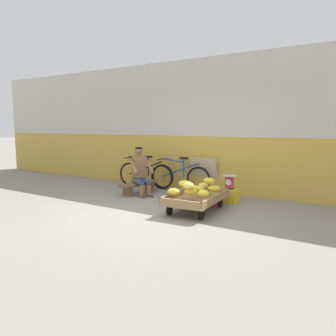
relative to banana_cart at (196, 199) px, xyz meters
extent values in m
plane|color=gray|center=(-0.66, -0.82, -0.24)|extent=(80.00, 80.00, 0.00)
cube|color=gold|center=(-0.66, 2.00, 0.45)|extent=(16.00, 0.30, 1.38)
cube|color=beige|center=(-0.66, 2.00, 2.09)|extent=(16.00, 0.30, 1.91)
cube|color=#99754C|center=(0.00, 0.00, -0.01)|extent=(0.94, 1.50, 0.05)
cube|color=#99754C|center=(-0.40, -0.03, 0.07)|extent=(0.14, 1.44, 0.10)
cube|color=#99754C|center=(0.40, 0.03, 0.07)|extent=(0.14, 1.44, 0.10)
cube|color=#99754C|center=(-0.05, 0.70, 0.07)|extent=(0.84, 0.10, 0.10)
cube|color=#99754C|center=(0.05, -0.70, 0.07)|extent=(0.84, 0.10, 0.10)
cylinder|color=black|center=(-0.35, 0.48, -0.15)|extent=(0.06, 0.18, 0.18)
cylinder|color=black|center=(0.28, 0.53, -0.15)|extent=(0.06, 0.18, 0.18)
cylinder|color=black|center=(-0.28, -0.53, -0.15)|extent=(0.06, 0.18, 0.18)
cylinder|color=black|center=(0.35, -0.48, -0.15)|extent=(0.06, 0.18, 0.18)
ellipsoid|color=gold|center=(0.25, 0.27, 0.18)|extent=(0.29, 0.26, 0.13)
ellipsoid|color=gold|center=(-0.26, -0.41, 0.18)|extent=(0.25, 0.19, 0.13)
ellipsoid|color=yellow|center=(-0.05, 0.41, 0.18)|extent=(0.28, 0.24, 0.13)
ellipsoid|color=yellow|center=(0.00, 0.07, 0.18)|extent=(0.27, 0.22, 0.13)
ellipsoid|color=yellow|center=(0.01, -0.24, 0.18)|extent=(0.30, 0.28, 0.13)
ellipsoid|color=yellow|center=(0.28, -0.25, 0.18)|extent=(0.29, 0.25, 0.13)
ellipsoid|color=gold|center=(0.14, 0.28, 0.32)|extent=(0.26, 0.20, 0.13)
ellipsoid|color=yellow|center=(-0.16, -0.15, 0.31)|extent=(0.29, 0.27, 0.13)
ellipsoid|color=yellow|center=(0.02, -0.35, 0.31)|extent=(0.27, 0.23, 0.13)
cube|color=brown|center=(-1.94, 0.73, 0.00)|extent=(0.41, 1.12, 0.05)
cube|color=brown|center=(-1.90, 1.11, -0.13)|extent=(0.25, 0.10, 0.22)
cube|color=brown|center=(-1.98, 0.35, -0.13)|extent=(0.25, 0.10, 0.22)
cylinder|color=brown|center=(-1.55, 0.60, -0.11)|extent=(0.10, 0.10, 0.27)
cube|color=#4C3D2D|center=(-1.50, 0.57, -0.22)|extent=(0.23, 0.19, 0.04)
cylinder|color=#38425B|center=(-1.72, 0.70, 0.08)|extent=(0.41, 0.32, 0.13)
cylinder|color=brown|center=(-1.64, 0.45, -0.11)|extent=(0.10, 0.10, 0.27)
cube|color=#4C3D2D|center=(-1.59, 0.41, -0.22)|extent=(0.23, 0.19, 0.04)
cylinder|color=#38425B|center=(-1.82, 0.55, 0.08)|extent=(0.41, 0.32, 0.13)
cube|color=#38425B|center=(-1.94, 0.73, 0.10)|extent=(0.33, 0.35, 0.14)
cube|color=brown|center=(-1.94, 0.73, 0.43)|extent=(0.32, 0.37, 0.52)
cylinder|color=brown|center=(-1.70, 0.82, 0.46)|extent=(0.44, 0.31, 0.36)
cylinder|color=brown|center=(-1.91, 0.48, 0.46)|extent=(0.44, 0.31, 0.36)
sphere|color=brown|center=(-1.94, 0.73, 0.80)|extent=(0.19, 0.19, 0.19)
ellipsoid|color=black|center=(-1.94, 0.73, 0.86)|extent=(0.17, 0.17, 0.09)
cube|color=gold|center=(0.27, 1.00, -0.09)|extent=(0.36, 0.28, 0.30)
cylinder|color=#28282D|center=(0.27, 1.00, 0.07)|extent=(0.20, 0.20, 0.03)
cube|color=#C6384C|center=(0.27, 1.00, 0.21)|extent=(0.16, 0.10, 0.24)
cylinder|color=white|center=(0.27, 0.94, 0.21)|extent=(0.13, 0.01, 0.13)
cylinder|color=#B2B5BA|center=(0.27, 1.00, 0.34)|extent=(0.30, 0.30, 0.01)
torus|color=black|center=(-2.80, 1.42, 0.08)|extent=(0.64, 0.09, 0.64)
torus|color=black|center=(-1.78, 1.49, 0.08)|extent=(0.64, 0.09, 0.64)
cylinder|color=black|center=(-2.29, 1.46, 0.28)|extent=(1.03, 0.10, 0.43)
cylinder|color=black|center=(-2.19, 1.46, 0.32)|extent=(0.04, 0.04, 0.48)
cylinder|color=black|center=(-2.49, 1.44, 0.52)|extent=(0.62, 0.08, 0.12)
cube|color=black|center=(-2.19, 1.46, 0.59)|extent=(0.21, 0.11, 0.05)
cylinder|color=black|center=(-2.80, 1.42, 0.54)|extent=(0.06, 0.48, 0.03)
torus|color=black|center=(-1.81, 1.58, 0.08)|extent=(0.64, 0.09, 0.64)
torus|color=black|center=(-0.79, 1.65, 0.08)|extent=(0.64, 0.09, 0.64)
cylinder|color=#234299|center=(-1.30, 1.61, 0.28)|extent=(1.03, 0.11, 0.43)
cylinder|color=#234299|center=(-1.20, 1.62, 0.32)|extent=(0.04, 0.04, 0.48)
cylinder|color=#234299|center=(-1.51, 1.60, 0.52)|extent=(0.62, 0.08, 0.12)
cube|color=black|center=(-1.20, 1.62, 0.59)|extent=(0.21, 0.11, 0.05)
cylinder|color=black|center=(-1.81, 1.58, 0.54)|extent=(0.06, 0.48, 0.03)
cube|color=#C6B289|center=(-0.71, 1.84, 0.19)|extent=(0.70, 0.30, 0.86)
cube|color=#D13D4C|center=(0.19, 0.54, -0.12)|extent=(0.18, 0.12, 0.24)
camera|label=1|loc=(2.85, -5.50, 1.40)|focal=34.99mm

